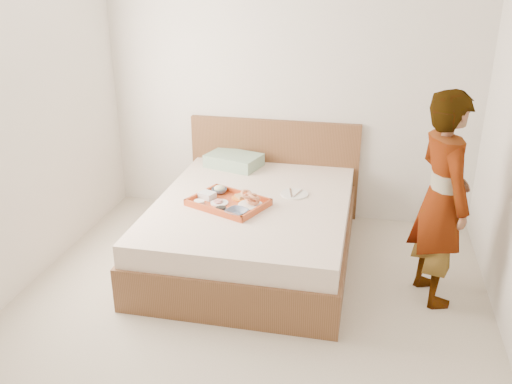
{
  "coord_description": "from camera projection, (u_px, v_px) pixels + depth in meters",
  "views": [
    {
      "loc": [
        0.76,
        -3.03,
        2.33
      ],
      "look_at": [
        -0.08,
        0.9,
        0.65
      ],
      "focal_mm": 38.47,
      "sensor_mm": 36.0,
      "label": 1
    }
  ],
  "objects": [
    {
      "name": "bed",
      "position": [
        253.0,
        229.0,
        4.6
      ],
      "size": [
        1.65,
        2.0,
        0.53
      ],
      "primitive_type": "cube",
      "color": "brown",
      "rests_on": "ground"
    },
    {
      "name": "bread_plate",
      "position": [
        240.0,
        198.0,
        4.49
      ],
      "size": [
        0.19,
        0.19,
        0.01
      ],
      "primitive_type": "cylinder",
      "rotation": [
        0.0,
        0.0,
        -0.4
      ],
      "color": "orange",
      "rests_on": "tray"
    },
    {
      "name": "wall_front",
      "position": [
        57.0,
        378.0,
        1.47
      ],
      "size": [
        3.5,
        0.01,
        2.6
      ],
      "primitive_type": "cube",
      "color": "silver",
      "rests_on": "ground"
    },
    {
      "name": "person",
      "position": [
        442.0,
        199.0,
        3.87
      ],
      "size": [
        0.56,
        0.67,
        1.58
      ],
      "primitive_type": "imported",
      "rotation": [
        0.0,
        0.0,
        1.93
      ],
      "color": "silver",
      "rests_on": "ground"
    },
    {
      "name": "cheese_round",
      "position": [
        199.0,
        202.0,
        4.39
      ],
      "size": [
        0.11,
        0.11,
        0.03
      ],
      "primitive_type": "cylinder",
      "rotation": [
        0.0,
        0.0,
        -0.4
      ],
      "color": "white",
      "rests_on": "tray"
    },
    {
      "name": "ground",
      "position": [
        239.0,
        329.0,
        3.77
      ],
      "size": [
        3.5,
        4.0,
        0.01
      ],
      "primitive_type": "cube",
      "color": "beige",
      "rests_on": "ground"
    },
    {
      "name": "tray",
      "position": [
        228.0,
        202.0,
        4.4
      ],
      "size": [
        0.7,
        0.61,
        0.05
      ],
      "primitive_type": "cube",
      "rotation": [
        0.0,
        0.0,
        -0.4
      ],
      "color": "#C35328",
      "rests_on": "bed"
    },
    {
      "name": "navy_bowl_big",
      "position": [
        237.0,
        212.0,
        4.2
      ],
      "size": [
        0.21,
        0.21,
        0.04
      ],
      "primitive_type": "imported",
      "rotation": [
        0.0,
        0.0,
        -0.4
      ],
      "color": "navy",
      "rests_on": "tray"
    },
    {
      "name": "plastic_tub",
      "position": [
        207.0,
        195.0,
        4.49
      ],
      "size": [
        0.15,
        0.14,
        0.05
      ],
      "primitive_type": "cube",
      "rotation": [
        0.0,
        0.0,
        -0.4
      ],
      "color": "silver",
      "rests_on": "tray"
    },
    {
      "name": "sauce_dish",
      "position": [
        221.0,
        209.0,
        4.26
      ],
      "size": [
        0.11,
        0.11,
        0.03
      ],
      "primitive_type": "cylinder",
      "rotation": [
        0.0,
        0.0,
        -0.4
      ],
      "color": "black",
      "rests_on": "tray"
    },
    {
      "name": "pillow",
      "position": [
        234.0,
        160.0,
        5.23
      ],
      "size": [
        0.56,
        0.46,
        0.12
      ],
      "primitive_type": "cube",
      "rotation": [
        0.0,
        0.0,
        -0.28
      ],
      "color": "#87AF8F",
      "rests_on": "bed"
    },
    {
      "name": "dinner_plate",
      "position": [
        294.0,
        194.0,
        4.61
      ],
      "size": [
        0.25,
        0.25,
        0.01
      ],
      "primitive_type": "cylinder",
      "rotation": [
        0.0,
        0.0,
        -0.09
      ],
      "color": "white",
      "rests_on": "bed"
    },
    {
      "name": "wall_back",
      "position": [
        289.0,
        83.0,
        5.08
      ],
      "size": [
        3.5,
        0.01,
        2.6
      ],
      "primitive_type": "cube",
      "color": "silver",
      "rests_on": "ground"
    },
    {
      "name": "salad_bowl",
      "position": [
        219.0,
        191.0,
        4.6
      ],
      "size": [
        0.17,
        0.17,
        0.04
      ],
      "primitive_type": "imported",
      "rotation": [
        0.0,
        0.0,
        -0.4
      ],
      "color": "navy",
      "rests_on": "tray"
    },
    {
      "name": "headboard",
      "position": [
        274.0,
        167.0,
        5.39
      ],
      "size": [
        1.65,
        0.06,
        0.95
      ],
      "primitive_type": "cube",
      "color": "brown",
      "rests_on": "ground"
    },
    {
      "name": "prawn_plate",
      "position": [
        250.0,
        205.0,
        4.36
      ],
      "size": [
        0.26,
        0.26,
        0.01
      ],
      "primitive_type": "cylinder",
      "rotation": [
        0.0,
        0.0,
        -0.4
      ],
      "color": "white",
      "rests_on": "tray"
    },
    {
      "name": "meat_plate",
      "position": [
        219.0,
        203.0,
        4.4
      ],
      "size": [
        0.19,
        0.19,
        0.01
      ],
      "primitive_type": "cylinder",
      "rotation": [
        0.0,
        0.0,
        -0.4
      ],
      "color": "white",
      "rests_on": "tray"
    }
  ]
}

